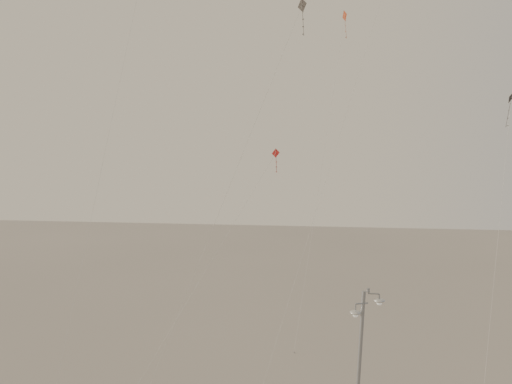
# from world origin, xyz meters

# --- Properties ---
(street_lamp) EXTENTS (1.58, 0.71, 8.35)m
(street_lamp) POSITION_xyz_m (3.42, -0.33, 4.45)
(street_lamp) COLOR gray
(street_lamp) RESTS_ON ground
(kite_0) EXTENTS (2.25, 12.09, 30.32)m
(kite_0) POSITION_xyz_m (-12.89, 13.40, 24.17)
(kite_0) COLOR maroon
(kite_0) RESTS_ON ground
(kite_1) EXTENTS (8.80, 6.35, 23.68)m
(kite_1) POSITION_xyz_m (-1.74, 5.88, 17.83)
(kite_1) COLOR #35302C
(kite_1) RESTS_ON ground
(kite_3) EXTENTS (7.88, 10.46, 14.88)m
(kite_3) POSITION_xyz_m (-3.58, 7.11, 10.70)
(kite_3) COLOR maroon
(kite_3) RESTS_ON ground
(kite_4) EXTENTS (3.31, 6.48, 18.47)m
(kite_4) POSITION_xyz_m (12.63, 9.43, 14.45)
(kite_4) COLOR #35302C
(kite_4) RESTS_ON ground
(kite_5) EXTENTS (3.92, 11.62, 27.51)m
(kite_5) POSITION_xyz_m (2.42, 21.30, 21.33)
(kite_5) COLOR maroon
(kite_5) RESTS_ON ground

